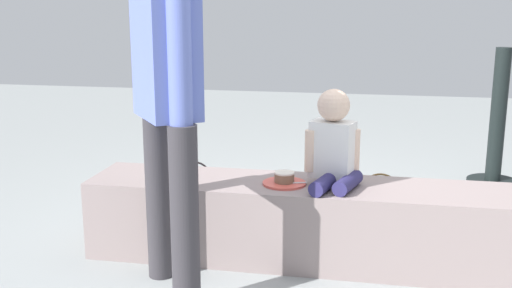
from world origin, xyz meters
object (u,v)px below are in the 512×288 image
(cake_box_white, at_px, (206,186))
(handbag_black_leather, at_px, (196,193))
(water_bottle_near_gift, at_px, (243,191))
(party_cup_red, at_px, (309,212))
(handbag_brown_canvas, at_px, (380,208))
(child_seated, at_px, (333,144))
(adult_standing, at_px, (166,69))
(cake_plate, at_px, (284,180))

(cake_box_white, relative_size, handbag_black_leather, 0.98)
(water_bottle_near_gift, bearing_deg, party_cup_red, -23.11)
(party_cup_red, bearing_deg, handbag_black_leather, 177.00)
(water_bottle_near_gift, relative_size, cake_box_white, 0.70)
(party_cup_red, distance_m, handbag_brown_canvas, 0.43)
(water_bottle_near_gift, xyz_separation_m, handbag_black_leather, (-0.27, -0.16, 0.01))
(child_seated, height_order, handbag_brown_canvas, child_seated)
(handbag_black_leather, bearing_deg, party_cup_red, -3.00)
(child_seated, xyz_separation_m, party_cup_red, (-0.17, 0.57, -0.56))
(handbag_black_leather, distance_m, handbag_brown_canvas, 1.15)
(adult_standing, bearing_deg, child_seated, 35.20)
(adult_standing, bearing_deg, cake_plate, 45.07)
(handbag_brown_canvas, bearing_deg, child_seated, -114.05)
(adult_standing, height_order, water_bottle_near_gift, adult_standing)
(cake_box_white, bearing_deg, party_cup_red, -28.79)
(cake_plate, relative_size, water_bottle_near_gift, 0.98)
(cake_box_white, bearing_deg, adult_standing, -80.24)
(water_bottle_near_gift, bearing_deg, child_seated, -50.60)
(handbag_black_leather, bearing_deg, child_seated, -34.02)
(party_cup_red, height_order, cake_box_white, party_cup_red)
(water_bottle_near_gift, bearing_deg, cake_box_white, 143.94)
(water_bottle_near_gift, height_order, handbag_black_leather, handbag_black_leather)
(party_cup_red, height_order, handbag_brown_canvas, handbag_brown_canvas)
(child_seated, xyz_separation_m, cake_plate, (-0.24, -0.03, -0.19))
(child_seated, bearing_deg, handbag_brown_canvas, 65.95)
(child_seated, xyz_separation_m, cake_box_white, (-0.94, 0.99, -0.57))
(cake_plate, bearing_deg, adult_standing, -134.93)
(party_cup_red, bearing_deg, handbag_brown_canvas, -1.65)
(cake_plate, bearing_deg, cake_box_white, 124.37)
(child_seated, distance_m, adult_standing, 0.93)
(cake_plate, relative_size, handbag_brown_canvas, 0.68)
(handbag_brown_canvas, bearing_deg, handbag_black_leather, 177.49)
(water_bottle_near_gift, xyz_separation_m, cake_box_white, (-0.31, 0.23, -0.05))
(cake_plate, bearing_deg, party_cup_red, 83.89)
(water_bottle_near_gift, distance_m, handbag_brown_canvas, 0.90)
(handbag_brown_canvas, bearing_deg, water_bottle_near_gift, 166.78)
(water_bottle_near_gift, relative_size, party_cup_red, 1.92)
(cake_box_white, bearing_deg, handbag_brown_canvas, -20.03)
(child_seated, bearing_deg, party_cup_red, 106.92)
(cake_plate, height_order, water_bottle_near_gift, cake_plate)
(adult_standing, bearing_deg, handbag_black_leather, 101.13)
(water_bottle_near_gift, bearing_deg, adult_standing, -92.70)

